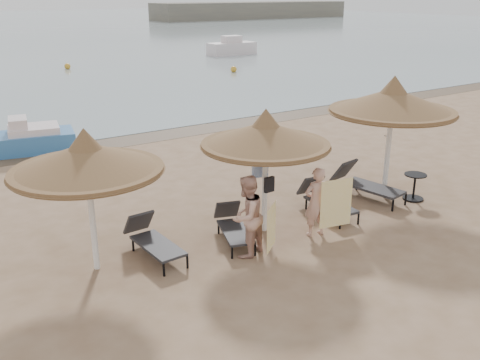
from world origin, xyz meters
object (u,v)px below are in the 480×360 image
object	(u,v)px
person_left	(247,210)
person_right	(316,197)
lounger_far_left	(152,239)
side_table	(414,187)
lounger_near_left	(233,225)
palapa_center	(266,135)
palapa_right	(393,101)
pedal_boat	(34,138)
lounger_far_right	(364,183)
lounger_near_right	(325,199)
palapa_left	(86,159)

from	to	relation	value
person_left	person_right	world-z (taller)	person_left
person_right	lounger_far_left	bearing A→B (deg)	-7.41
side_table	person_left	size ratio (longest dim) A/B	0.35
lounger_near_left	person_left	world-z (taller)	person_left
palapa_center	palapa_right	distance (m)	3.87
pedal_boat	lounger_far_right	bearing A→B (deg)	-45.45
lounger_near_right	lounger_far_right	bearing A→B (deg)	13.07
lounger_far_right	person_right	xyz separation A→B (m)	(-2.56, -1.04, 0.51)
lounger_far_right	pedal_boat	size ratio (longest dim) A/B	0.74
side_table	person_left	bearing A→B (deg)	-178.19
person_right	pedal_boat	bearing A→B (deg)	-60.05
palapa_right	person_right	world-z (taller)	palapa_right
palapa_left	person_right	size ratio (longest dim) A/B	1.56
palapa_left	lounger_near_left	distance (m)	3.46
palapa_center	side_table	size ratio (longest dim) A/B	4.11
palapa_left	palapa_center	size ratio (longest dim) A/B	1.01
pedal_boat	person_right	bearing A→B (deg)	-60.11
palapa_left	palapa_right	distance (m)	7.57
palapa_right	lounger_far_right	world-z (taller)	palapa_right
palapa_right	lounger_far_left	world-z (taller)	palapa_right
palapa_center	side_table	distance (m)	4.71
lounger_far_left	pedal_boat	xyz separation A→B (m)	(-0.13, 8.99, 0.09)
side_table	lounger_far_left	bearing A→B (deg)	172.50
lounger_near_right	person_right	distance (m)	1.42
palapa_left	lounger_near_right	bearing A→B (deg)	-3.64
lounger_far_right	pedal_boat	world-z (taller)	pedal_boat
side_table	pedal_boat	xyz separation A→B (m)	(-6.96, 9.89, 0.11)
lounger_near_right	side_table	world-z (taller)	lounger_near_right
lounger_far_right	person_left	bearing A→B (deg)	-176.60
lounger_far_right	person_left	world-z (taller)	person_left
palapa_center	person_right	world-z (taller)	palapa_center
palapa_center	lounger_far_right	size ratio (longest dim) A/B	1.38
lounger_far_left	lounger_near_left	world-z (taller)	lounger_far_left
person_left	pedal_boat	world-z (taller)	person_left
lounger_far_left	lounger_near_left	bearing A→B (deg)	-13.40
palapa_center	lounger_far_right	bearing A→B (deg)	4.04
palapa_left	pedal_boat	world-z (taller)	palapa_left
lounger_near_left	side_table	size ratio (longest dim) A/B	2.48
lounger_far_right	palapa_center	bearing A→B (deg)	174.51
palapa_left	side_table	bearing A→B (deg)	-6.87
side_table	person_left	xyz separation A→B (m)	(-5.27, -0.17, 0.66)
side_table	lounger_near_right	bearing A→B (deg)	166.17
palapa_center	palapa_right	size ratio (longest dim) A/B	0.89
lounger_far_left	lounger_far_right	distance (m)	5.89
lounger_far_left	lounger_near_right	bearing A→B (deg)	-7.07
palapa_center	side_table	world-z (taller)	palapa_center
lounger_near_right	lounger_far_right	xyz separation A→B (m)	(1.54, 0.21, 0.04)
lounger_near_left	side_table	world-z (taller)	lounger_near_left
palapa_right	person_left	bearing A→B (deg)	-171.05
palapa_center	person_right	bearing A→B (deg)	-45.88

